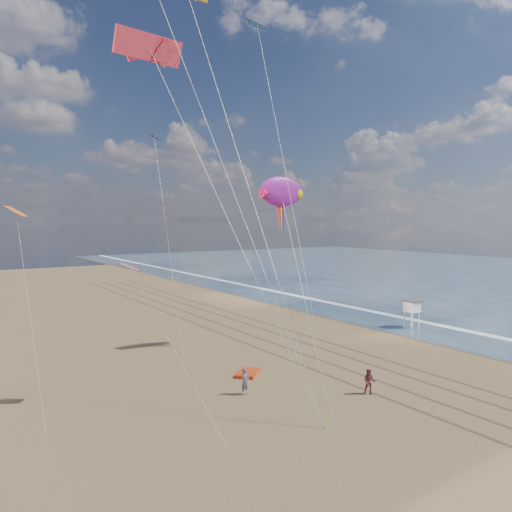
{
  "coord_description": "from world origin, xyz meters",
  "views": [
    {
      "loc": [
        -28.06,
        -11.23,
        12.7
      ],
      "look_at": [
        -3.69,
        26.0,
        9.5
      ],
      "focal_mm": 35.0,
      "sensor_mm": 36.0,
      "label": 1
    }
  ],
  "objects_px": {
    "lifeguard_stand": "(412,307)",
    "grounded_kite": "(248,373)",
    "show_kite": "(281,192)",
    "kite_flyer_a": "(245,381)",
    "kite_flyer_b": "(369,382)"
  },
  "relations": [
    {
      "from": "grounded_kite",
      "to": "show_kite",
      "type": "height_order",
      "value": "show_kite"
    },
    {
      "from": "show_kite",
      "to": "kite_flyer_b",
      "type": "distance_m",
      "value": 20.93
    },
    {
      "from": "kite_flyer_b",
      "to": "grounded_kite",
      "type": "bearing_deg",
      "value": 173.12
    },
    {
      "from": "kite_flyer_b",
      "to": "lifeguard_stand",
      "type": "bearing_deg",
      "value": 86.38
    },
    {
      "from": "lifeguard_stand",
      "to": "grounded_kite",
      "type": "distance_m",
      "value": 26.51
    },
    {
      "from": "kite_flyer_a",
      "to": "show_kite",
      "type": "bearing_deg",
      "value": 24.46
    },
    {
      "from": "lifeguard_stand",
      "to": "kite_flyer_b",
      "type": "bearing_deg",
      "value": -147.31
    },
    {
      "from": "lifeguard_stand",
      "to": "show_kite",
      "type": "xyz_separation_m",
      "value": [
        -18.25,
        1.33,
        12.99
      ]
    },
    {
      "from": "lifeguard_stand",
      "to": "kite_flyer_b",
      "type": "xyz_separation_m",
      "value": [
        -21.03,
        -13.5,
        -1.52
      ]
    },
    {
      "from": "kite_flyer_a",
      "to": "kite_flyer_b",
      "type": "distance_m",
      "value": 9.06
    },
    {
      "from": "lifeguard_stand",
      "to": "kite_flyer_a",
      "type": "distance_m",
      "value": 29.92
    },
    {
      "from": "lifeguard_stand",
      "to": "kite_flyer_b",
      "type": "distance_m",
      "value": 25.04
    },
    {
      "from": "show_kite",
      "to": "lifeguard_stand",
      "type": "bearing_deg",
      "value": -4.16
    },
    {
      "from": "show_kite",
      "to": "kite_flyer_b",
      "type": "relative_size",
      "value": 11.24
    },
    {
      "from": "lifeguard_stand",
      "to": "kite_flyer_a",
      "type": "height_order",
      "value": "lifeguard_stand"
    }
  ]
}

